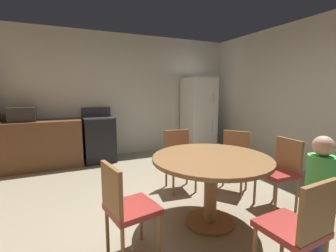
# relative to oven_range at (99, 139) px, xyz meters

# --- Properties ---
(ground_plane) EXTENTS (14.00, 14.00, 0.00)m
(ground_plane) POSITION_rel_oven_range_xyz_m (0.47, -2.70, -0.47)
(ground_plane) COLOR gray
(wall_back) EXTENTS (5.87, 0.12, 2.70)m
(wall_back) POSITION_rel_oven_range_xyz_m (0.47, 0.40, 0.88)
(wall_back) COLOR beige
(wall_back) RESTS_ON ground
(wall_right) EXTENTS (0.12, 5.60, 2.70)m
(wall_right) POSITION_rel_oven_range_xyz_m (3.31, -2.40, 0.88)
(wall_right) COLOR beige
(wall_right) RESTS_ON ground
(kitchen_counter) EXTENTS (1.81, 0.60, 0.90)m
(kitchen_counter) POSITION_rel_oven_range_xyz_m (-1.26, -0.00, -0.02)
(kitchen_counter) COLOR brown
(kitchen_counter) RESTS_ON ground
(oven_range) EXTENTS (0.60, 0.60, 1.10)m
(oven_range) POSITION_rel_oven_range_xyz_m (0.00, 0.00, 0.00)
(oven_range) COLOR black
(oven_range) RESTS_ON ground
(refrigerator) EXTENTS (0.68, 0.68, 1.76)m
(refrigerator) POSITION_rel_oven_range_xyz_m (2.37, -0.05, 0.41)
(refrigerator) COLOR white
(refrigerator) RESTS_ON ground
(microwave) EXTENTS (0.44, 0.32, 0.26)m
(microwave) POSITION_rel_oven_range_xyz_m (-1.33, -0.00, 0.56)
(microwave) COLOR #2D2B28
(microwave) RESTS_ON kitchen_counter
(dining_table) EXTENTS (1.27, 1.27, 0.76)m
(dining_table) POSITION_rel_oven_range_xyz_m (0.74, -2.94, 0.14)
(dining_table) COLOR olive
(dining_table) RESTS_ON ground
(chair_south) EXTENTS (0.42, 0.42, 0.87)m
(chair_south) POSITION_rel_oven_range_xyz_m (0.80, -3.95, 0.03)
(chair_south) COLOR olive
(chair_south) RESTS_ON ground
(chair_northeast) EXTENTS (0.56, 0.56, 0.87)m
(chair_northeast) POSITION_rel_oven_range_xyz_m (1.55, -2.34, 0.03)
(chair_northeast) COLOR olive
(chair_northeast) RESTS_ON ground
(chair_north) EXTENTS (0.45, 0.45, 0.87)m
(chair_north) POSITION_rel_oven_range_xyz_m (0.87, -1.94, 0.03)
(chair_north) COLOR olive
(chair_north) RESTS_ON ground
(chair_west) EXTENTS (0.46, 0.46, 0.87)m
(chair_west) POSITION_rel_oven_range_xyz_m (-0.26, -3.11, 0.03)
(chair_west) COLOR olive
(chair_west) RESTS_ON ground
(chair_east) EXTENTS (0.42, 0.42, 0.87)m
(chair_east) POSITION_rel_oven_range_xyz_m (1.75, -2.99, 0.03)
(chair_east) COLOR olive
(chair_east) RESTS_ON ground
(person_child) EXTENTS (0.30, 0.30, 1.09)m
(person_child) POSITION_rel_oven_range_xyz_m (1.28, -3.76, 0.11)
(person_child) COLOR #3D4C84
(person_child) RESTS_ON ground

